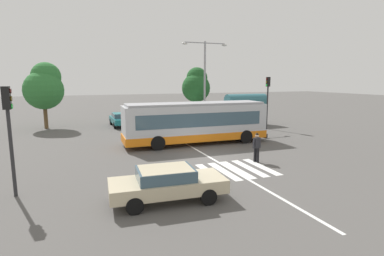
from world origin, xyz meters
The scene contains 16 objects.
ground_plane centered at (0.00, 0.00, 0.00)m, with size 160.00×160.00×0.00m, color #514F4C.
city_transit_bus centered at (0.90, 4.09, 1.59)m, with size 10.83×2.87×3.06m.
pedestrian_crossing_street centered at (2.25, -1.94, 0.97)m, with size 0.56×0.36×1.72m.
foreground_sedan centered at (-4.17, -5.48, 0.77)m, with size 4.62×2.13×1.35m.
parked_car_teal centered at (-3.08, 14.68, 0.77)m, with size 1.95×4.54×1.35m.
parked_car_black centered at (-0.31, 14.29, 0.77)m, with size 1.94×4.53×1.35m.
parked_car_silver centered at (2.19, 14.45, 0.77)m, with size 1.97×4.55×1.35m.
parked_car_white centered at (4.82, 14.33, 0.77)m, with size 2.00×4.57×1.35m.
traffic_light_near_corner centered at (-9.84, -2.75, 3.02)m, with size 0.33×0.32×4.48m.
traffic_light_far_corner centered at (9.78, 7.80, 3.32)m, with size 0.33×0.32×4.97m.
bus_stop_shelter centered at (9.24, 10.80, 2.42)m, with size 4.45×1.54×3.25m.
twin_arm_street_lamp centered at (4.71, 11.17, 5.23)m, with size 4.79×0.32×8.38m.
background_tree_left centered at (-10.03, 15.94, 4.09)m, with size 3.69×3.69×6.39m.
background_tree_right centered at (6.31, 17.35, 4.06)m, with size 3.40×3.40×6.19m.
crosswalk_painted_stripes centered at (-0.68, -2.83, 0.00)m, with size 5.81×3.29×0.01m.
lane_center_line centered at (0.19, 2.00, 0.00)m, with size 0.16×24.00×0.01m, color silver.
Camera 1 is at (-7.34, -16.30, 4.75)m, focal length 28.06 mm.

